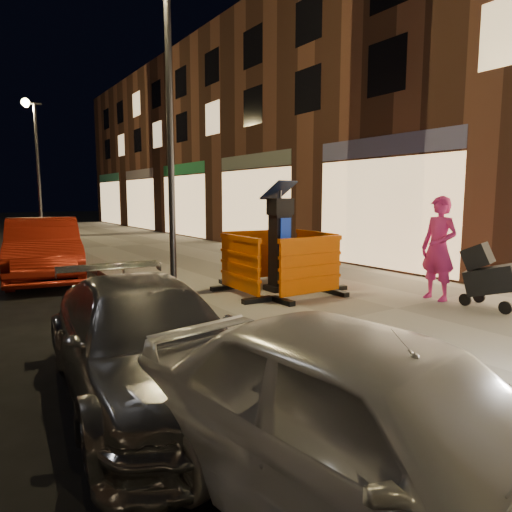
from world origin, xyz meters
TOP-DOWN VIEW (x-y plane):
  - ground_plane at (0.00, 0.00)m, footprint 120.00×120.00m
  - sidewalk at (3.00, 0.00)m, footprint 6.00×60.00m
  - kerb at (0.00, 0.00)m, footprint 0.30×60.00m
  - parking_kiosk at (2.26, 2.33)m, footprint 0.71×0.71m
  - barrier_front at (2.26, 1.38)m, footprint 1.48×0.61m
  - barrier_back at (2.26, 3.28)m, footprint 1.55×0.81m
  - barrier_kerbside at (1.31, 2.33)m, footprint 0.68×1.51m
  - barrier_bldgside at (3.21, 2.33)m, footprint 0.78×1.54m
  - car_silver at (-1.62, -0.59)m, footprint 2.03×4.15m
  - car_red at (-1.36, 7.16)m, footprint 2.24×4.77m
  - man at (4.16, 0.04)m, footprint 0.48×0.71m
  - stroller at (4.36, -0.86)m, footprint 0.79×0.99m
  - street_lamp_mid at (0.25, 3.00)m, footprint 0.12×0.12m
  - street_lamp_far at (0.25, 18.00)m, footprint 0.12×0.12m

SIDE VIEW (x-z plane):
  - ground_plane at x=0.00m, z-range 0.00..0.00m
  - car_silver at x=-1.62m, z-range -0.58..0.58m
  - car_red at x=-1.36m, z-range -0.76..0.76m
  - sidewalk at x=3.00m, z-range 0.00..0.15m
  - kerb at x=0.00m, z-range 0.00..0.15m
  - stroller at x=4.36m, z-range 0.15..1.22m
  - barrier_front at x=2.26m, z-range 0.15..1.30m
  - barrier_back at x=2.26m, z-range 0.15..1.30m
  - barrier_kerbside at x=1.31m, z-range 0.15..1.30m
  - barrier_bldgside at x=3.21m, z-range 0.15..1.30m
  - man at x=4.16m, z-range 0.15..2.05m
  - parking_kiosk at x=2.26m, z-range 0.15..2.22m
  - street_lamp_mid at x=0.25m, z-range 0.15..6.15m
  - street_lamp_far at x=0.25m, z-range 0.15..6.15m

